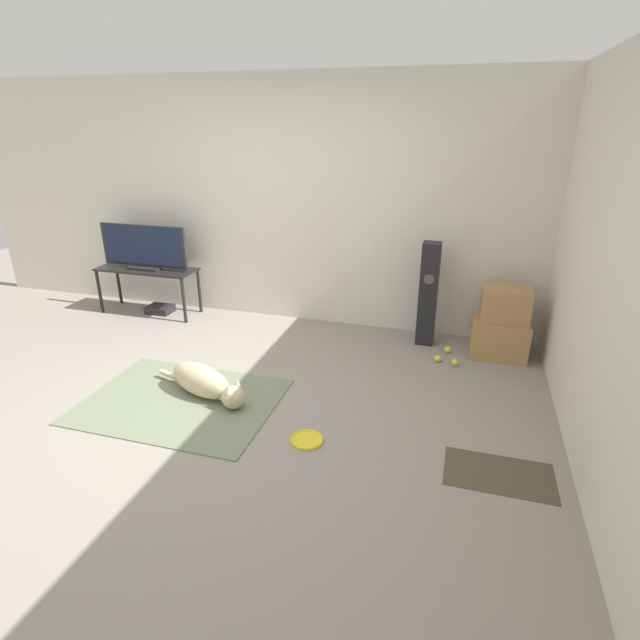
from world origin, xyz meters
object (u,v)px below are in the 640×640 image
Objects in this scene: frisbee at (307,440)px; dog at (205,382)px; tv_stand at (147,274)px; cardboard_box_lower at (499,337)px; tennis_ball_near_speaker at (438,359)px; floor_speaker at (428,294)px; tv at (144,248)px; tennis_ball_by_boxes at (448,350)px; tennis_ball_loose_on_carpet at (455,362)px; cardboard_box_upper at (506,304)px; game_console at (160,309)px.

dog is at bearing 160.74° from frisbee.
tv_stand reaches higher than frisbee.
cardboard_box_lower is 0.64m from tennis_ball_near_speaker.
floor_speaker is (0.62, 1.94, 0.50)m from frisbee.
tv is 3.47m from tennis_ball_by_boxes.
tv is 3.57m from tennis_ball_loose_on_carpet.
floor_speaker is at bearing 72.18° from frisbee.
frisbee is at bearing -125.90° from cardboard_box_upper.
tennis_ball_near_speaker is at bearing -68.53° from floor_speaker.
tv is 3.66× the size of game_console.
cardboard_box_lower is 3.86m from tv_stand.
game_console is at bearing 132.69° from dog.
floor_speaker is 0.65m from tennis_ball_near_speaker.
frisbee is 3.53× the size of tennis_ball_by_boxes.
tv reaches higher than tennis_ball_by_boxes.
cardboard_box_upper is 0.72m from tennis_ball_loose_on_carpet.
floor_speaker is (1.59, 1.60, 0.38)m from dog.
game_console is at bearing 141.63° from frisbee.
dog reaches higher than game_console.
tennis_ball_loose_on_carpet is (-0.38, -0.35, -0.15)m from cardboard_box_lower.
tv_stand is at bearing 142.99° from frisbee.
tennis_ball_near_speaker is (-0.55, -0.32, -0.49)m from cardboard_box_upper.
game_console is (-3.75, 0.08, -0.14)m from cardboard_box_lower.
tennis_ball_loose_on_carpet is (0.08, -0.26, 0.00)m from tennis_ball_by_boxes.
tennis_ball_by_boxes is 0.27m from tennis_ball_loose_on_carpet.
cardboard_box_lower is 0.53m from tennis_ball_loose_on_carpet.
tennis_ball_near_speaker is at bearing 34.22° from dog.
tv_stand is at bearing 177.50° from tennis_ball_by_boxes.
cardboard_box_lower is at bearing 179.94° from cardboard_box_upper.
tv is at bearing 177.46° from tennis_ball_by_boxes.
floor_speaker is 3.16m from tv.
frisbee is 3.10m from game_console.
floor_speaker reaches higher than tennis_ball_near_speaker.
tv_stand is (-3.15, -0.04, -0.05)m from floor_speaker.
tv is 15.94× the size of tennis_ball_by_boxes.
tv_stand is at bearing 179.12° from cardboard_box_lower.
tennis_ball_near_speaker is (1.75, 1.19, -0.11)m from dog.
tennis_ball_loose_on_carpet is at bearing -7.22° from game_console.
dog is 2.78m from cardboard_box_upper.
game_console is at bearing 172.78° from tennis_ball_loose_on_carpet.
cardboard_box_lower is 7.79× the size of tennis_ball_near_speaker.
cardboard_box_upper is (2.30, 1.51, 0.38)m from dog.
frisbee is 0.54× the size of cardboard_box_upper.
frisbee is 0.81× the size of game_console.
dog is 2.32m from tennis_ball_by_boxes.
game_console is at bearing 11.14° from tv_stand.
tennis_ball_by_boxes is 3.30m from game_console.
tv_stand is 0.43m from game_console.
game_console is (-3.22, 0.39, 0.01)m from tennis_ball_near_speaker.
tv_stand is 3.36m from tennis_ball_near_speaker.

